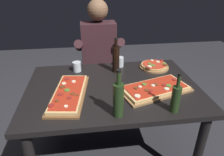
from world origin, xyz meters
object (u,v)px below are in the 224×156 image
object	(u,v)px
pizza_rectangular_front	(155,89)
tumbler_near_camera	(120,62)
dining_table	(113,96)
tumbler_far_side	(77,67)
pizza_round_far	(154,66)
oil_bottle_amber	(118,99)
diner_chair	(99,70)
wine_bottle_dark	(176,98)
vinegar_bottle_green	(116,59)
seated_diner	(99,54)
pizza_rectangular_left	(69,93)

from	to	relation	value
pizza_rectangular_front	tumbler_near_camera	size ratio (longest dim) A/B	6.26
dining_table	tumbler_far_side	distance (m)	0.46
pizza_round_far	tumbler_far_side	xyz separation A→B (m)	(-0.74, 0.03, 0.03)
oil_bottle_amber	tumbler_far_side	bearing A→B (deg)	111.14
diner_chair	wine_bottle_dark	bearing A→B (deg)	-71.43
vinegar_bottle_green	pizza_round_far	bearing A→B (deg)	4.59
wine_bottle_dark	tumbler_near_camera	bearing A→B (deg)	107.24
tumbler_far_side	seated_diner	size ratio (longest dim) A/B	0.07
wine_bottle_dark	vinegar_bottle_green	distance (m)	0.73
pizza_round_far	seated_diner	size ratio (longest dim) A/B	0.21
tumbler_far_side	diner_chair	size ratio (longest dim) A/B	0.10
wine_bottle_dark	pizza_round_far	bearing A→B (deg)	83.02
pizza_rectangular_left	oil_bottle_amber	bearing A→B (deg)	-40.79
pizza_round_far	pizza_rectangular_left	bearing A→B (deg)	-153.14
pizza_round_far	pizza_rectangular_front	bearing A→B (deg)	-107.13
pizza_rectangular_left	tumbler_near_camera	xyz separation A→B (m)	(0.47, 0.48, 0.02)
dining_table	seated_diner	distance (m)	0.74
pizza_rectangular_left	diner_chair	world-z (taller)	diner_chair
tumbler_far_side	diner_chair	bearing A→B (deg)	65.40
pizza_round_far	wine_bottle_dark	distance (m)	0.70
diner_chair	tumbler_far_side	bearing A→B (deg)	-114.60
tumbler_near_camera	oil_bottle_amber	bearing A→B (deg)	-100.52
vinegar_bottle_green	diner_chair	distance (m)	0.71
pizza_rectangular_left	vinegar_bottle_green	world-z (taller)	vinegar_bottle_green
wine_bottle_dark	oil_bottle_amber	distance (m)	0.38
dining_table	vinegar_bottle_green	world-z (taller)	vinegar_bottle_green
tumbler_near_camera	vinegar_bottle_green	bearing A→B (deg)	-118.22
oil_bottle_amber	tumbler_near_camera	bearing A→B (deg)	79.48
pizza_round_far	tumbler_far_side	bearing A→B (deg)	177.96
wine_bottle_dark	diner_chair	world-z (taller)	wine_bottle_dark
vinegar_bottle_green	dining_table	bearing A→B (deg)	-103.54
pizza_rectangular_front	vinegar_bottle_green	bearing A→B (deg)	122.90
dining_table	seated_diner	world-z (taller)	seated_diner
wine_bottle_dark	tumbler_near_camera	world-z (taller)	wine_bottle_dark
diner_chair	seated_diner	distance (m)	0.28
seated_diner	pizza_rectangular_left	bearing A→B (deg)	-109.42
seated_diner	dining_table	bearing A→B (deg)	-85.78
oil_bottle_amber	diner_chair	world-z (taller)	oil_bottle_amber
pizza_rectangular_front	vinegar_bottle_green	world-z (taller)	vinegar_bottle_green
vinegar_bottle_green	seated_diner	distance (m)	0.49
oil_bottle_amber	wine_bottle_dark	bearing A→B (deg)	-0.54
pizza_rectangular_front	pizza_rectangular_left	bearing A→B (deg)	178.51
dining_table	oil_bottle_amber	bearing A→B (deg)	-92.67
tumbler_far_side	tumbler_near_camera	bearing A→B (deg)	7.02
dining_table	pizza_rectangular_left	xyz separation A→B (m)	(-0.35, -0.10, 0.12)
dining_table	vinegar_bottle_green	bearing A→B (deg)	76.46
pizza_rectangular_front	vinegar_bottle_green	size ratio (longest dim) A/B	1.87
wine_bottle_dark	tumbler_far_side	world-z (taller)	wine_bottle_dark
pizza_rectangular_front	pizza_rectangular_left	world-z (taller)	same
oil_bottle_amber	pizza_rectangular_left	bearing A→B (deg)	139.21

